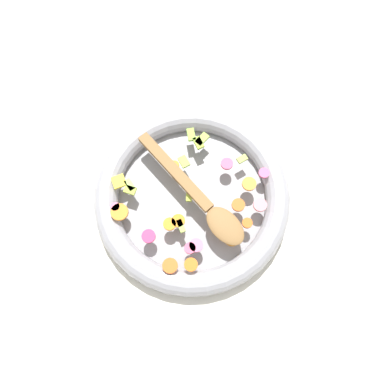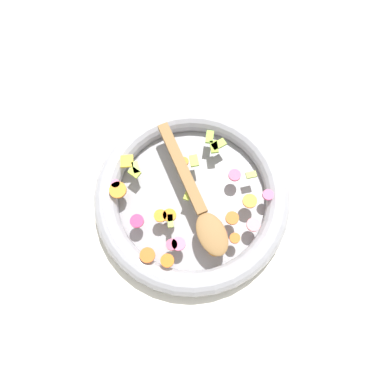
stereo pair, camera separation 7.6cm
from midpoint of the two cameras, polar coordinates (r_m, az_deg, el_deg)
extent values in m
plane|color=silver|center=(0.81, -2.66, -1.54)|extent=(4.00, 4.00, 0.00)
cylinder|color=gray|center=(0.80, -2.68, -1.41)|extent=(0.36, 0.36, 0.01)
torus|color=#9E9EA5|center=(0.78, -2.75, -1.00)|extent=(0.41, 0.41, 0.05)
cylinder|color=orange|center=(0.76, 5.91, 1.00)|extent=(0.04, 0.04, 0.01)
cylinder|color=orange|center=(0.73, 3.22, -7.37)|extent=(0.04, 0.04, 0.01)
cylinder|color=orange|center=(0.78, -5.46, 3.65)|extent=(0.03, 0.03, 0.01)
cylinder|color=orange|center=(0.74, -5.02, -4.84)|extent=(0.04, 0.04, 0.01)
cylinder|color=orange|center=(0.74, -6.35, -5.33)|extent=(0.03, 0.03, 0.01)
cylinder|color=orange|center=(0.76, -13.78, -3.41)|extent=(0.04, 0.04, 0.01)
cylinder|color=orange|center=(0.72, -3.20, -11.46)|extent=(0.03, 0.03, 0.01)
cylinder|color=#D56020|center=(0.75, 4.23, -2.42)|extent=(0.04, 0.04, 0.01)
cylinder|color=orange|center=(0.73, -6.38, -11.56)|extent=(0.04, 0.04, 0.01)
cylinder|color=orange|center=(0.74, 5.55, -5.17)|extent=(0.03, 0.03, 0.01)
cube|color=#ABD452|center=(0.74, -4.62, -5.63)|extent=(0.03, 0.02, 0.01)
cube|color=#8AAE31|center=(0.80, -1.73, 7.12)|extent=(0.03, 0.02, 0.01)
cube|color=#A2BC3D|center=(0.77, -12.18, -0.13)|extent=(0.02, 0.03, 0.01)
cube|color=#A8C353|center=(0.78, 4.93, 4.65)|extent=(0.02, 0.02, 0.01)
cube|color=#A7BB3A|center=(0.75, -3.31, -0.88)|extent=(0.03, 0.02, 0.01)
cube|color=#9CC146|center=(0.80, -1.16, 7.65)|extent=(0.03, 0.03, 0.01)
cube|color=#A6CF4A|center=(0.78, -4.00, 4.25)|extent=(0.03, 0.02, 0.01)
cube|color=#8ABC3F|center=(0.80, -2.83, 8.36)|extent=(0.03, 0.02, 0.01)
cube|color=#A6DA5B|center=(0.78, -12.21, 0.64)|extent=(0.03, 0.02, 0.01)
cylinder|color=#DD4F71|center=(0.73, -3.30, -8.99)|extent=(0.03, 0.03, 0.01)
cylinder|color=#C83A67|center=(0.74, 3.50, -5.29)|extent=(0.03, 0.03, 0.01)
cylinder|color=#E44A72|center=(0.78, 2.59, 3.92)|extent=(0.03, 0.03, 0.01)
cylinder|color=#DD3166|center=(0.74, -9.55, -7.11)|extent=(0.03, 0.03, 0.01)
cylinder|color=#E66787|center=(0.77, -14.38, -2.61)|extent=(0.03, 0.03, 0.01)
cylinder|color=pink|center=(0.75, 7.54, -2.41)|extent=(0.04, 0.04, 0.01)
cylinder|color=pink|center=(0.73, -2.35, -8.57)|extent=(0.03, 0.03, 0.01)
cylinder|color=#D75485|center=(0.78, 8.22, 2.47)|extent=(0.03, 0.03, 0.01)
cube|color=yellow|center=(0.78, -13.79, 1.16)|extent=(0.03, 0.03, 0.01)
cube|color=olive|center=(0.76, -5.44, 2.72)|extent=(0.19, 0.13, 0.01)
ellipsoid|color=olive|center=(0.72, 2.13, -5.63)|extent=(0.11, 0.10, 0.01)
camera|label=1|loc=(0.04, -92.89, -8.47)|focal=35.00mm
camera|label=2|loc=(0.04, 87.11, 8.47)|focal=35.00mm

